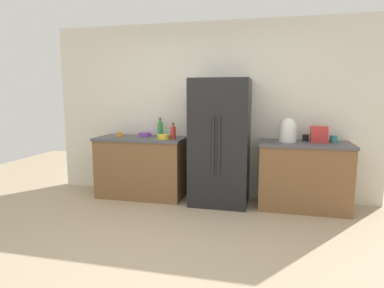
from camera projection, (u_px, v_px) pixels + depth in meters
The scene contains 14 objects.
ground_plane at pixel (171, 251), 3.29m from camera, with size 9.93×9.93×0.00m, color tan.
kitchen_back_panel at pixel (209, 111), 5.02m from camera, with size 4.96×0.10×2.61m, color silver.
counter_left at pixel (142, 167), 5.02m from camera, with size 1.33×0.63×0.91m.
counter_right at pixel (304, 176), 4.48m from camera, with size 1.21×0.63×0.91m.
refrigerator at pixel (220, 142), 4.64m from camera, with size 0.81×0.68×1.77m.
toaster at pixel (319, 134), 4.42m from camera, with size 0.21×0.16×0.22m, color red.
rice_cooker at pixel (288, 130), 4.46m from camera, with size 0.24×0.24×0.33m.
bottle_a at pixel (160, 129), 5.03m from camera, with size 0.08×0.08×0.29m.
bottle_b at pixel (173, 132), 4.80m from camera, with size 0.08×0.08×0.23m.
cup_a at pixel (119, 135), 5.00m from camera, with size 0.09×0.09×0.07m, color orange.
cup_b at pixel (305, 138), 4.57m from camera, with size 0.09×0.09×0.09m, color black.
cup_c at pixel (333, 139), 4.43m from camera, with size 0.10×0.10×0.09m, color teal.
bowl_a at pixel (163, 137), 4.74m from camera, with size 0.17×0.17×0.07m, color yellow.
bowl_b at pixel (145, 135), 5.06m from camera, with size 0.19×0.19×0.06m, color purple.
Camera 1 is at (0.92, -2.96, 1.55)m, focal length 30.78 mm.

